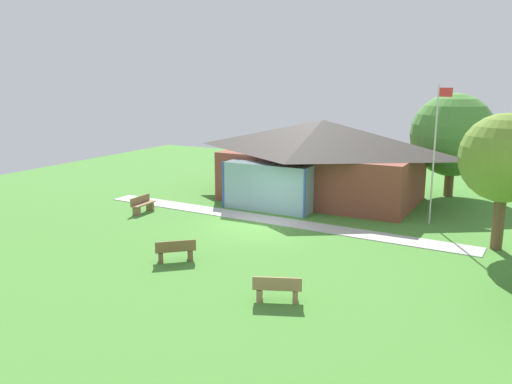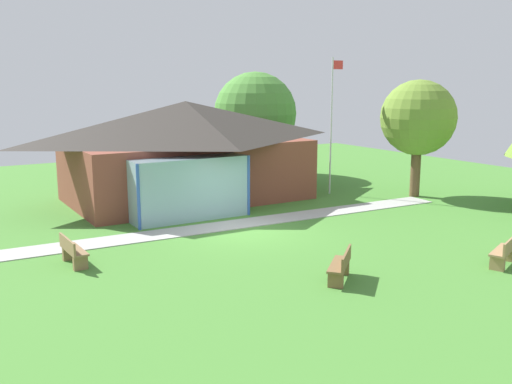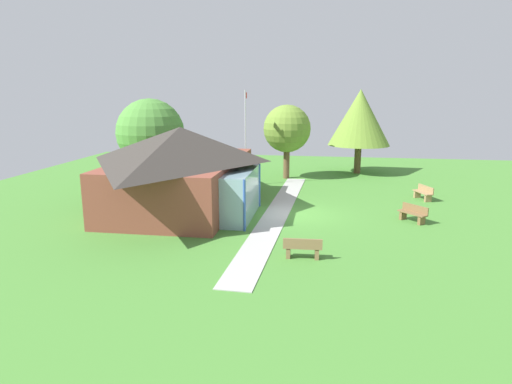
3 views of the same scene
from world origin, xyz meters
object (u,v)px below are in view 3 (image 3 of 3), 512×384
object	(u,v)px
bench_front_center	(413,214)
tree_east_hedge	(287,129)
bench_front_right	(423,193)
flagpole	(245,134)
tree_far_east	(360,118)
tree_behind_pavilion_right	(151,133)
bench_mid_left	(303,249)
pavilion	(184,166)

from	to	relation	value
bench_front_center	tree_east_hedge	distance (m)	13.12
bench_front_right	tree_east_hedge	xyz separation A→B (m)	(5.53, 8.71, 3.25)
flagpole	bench_front_right	bearing A→B (deg)	-102.56
flagpole	tree_far_east	size ratio (longest dim) A/B	0.99
tree_far_east	tree_behind_pavilion_right	distance (m)	15.86
tree_behind_pavilion_right	tree_east_hedge	size ratio (longest dim) A/B	1.09
tree_far_east	bench_mid_left	bearing A→B (deg)	170.41
bench_mid_left	bench_front_right	world-z (taller)	same
bench_front_center	tree_behind_pavilion_right	xyz separation A→B (m)	(7.24, 16.45, 3.13)
bench_mid_left	tree_far_east	world-z (taller)	tree_far_east
bench_front_center	tree_behind_pavilion_right	world-z (taller)	tree_behind_pavilion_right
tree_east_hedge	bench_front_center	bearing A→B (deg)	-145.28
bench_mid_left	tree_east_hedge	xyz separation A→B (m)	(16.30, 2.11, 3.25)
bench_front_right	tree_behind_pavilion_right	size ratio (longest dim) A/B	0.26
tree_far_east	tree_east_hedge	world-z (taller)	tree_far_east
bench_front_center	bench_mid_left	xyz separation A→B (m)	(-5.86, 5.13, 0.00)
tree_behind_pavilion_right	bench_mid_left	bearing A→B (deg)	-139.18
bench_front_center	pavilion	bearing A→B (deg)	43.32
bench_front_right	tree_behind_pavilion_right	world-z (taller)	tree_behind_pavilion_right
bench_front_center	tree_behind_pavilion_right	bearing A→B (deg)	24.18
pavilion	tree_east_hedge	size ratio (longest dim) A/B	2.07
bench_front_center	bench_mid_left	bearing A→B (deg)	96.72
bench_mid_left	tree_far_east	bearing A→B (deg)	78.13
tree_behind_pavilion_right	tree_far_east	bearing A→B (deg)	-66.93
pavilion	tree_east_hedge	bearing A→B (deg)	-26.97
pavilion	bench_mid_left	bearing A→B (deg)	-134.62
flagpole	bench_front_center	size ratio (longest dim) A/B	4.56
bench_front_right	tree_far_east	world-z (taller)	tree_far_east
bench_front_right	bench_front_center	bearing A→B (deg)	140.93
tree_far_east	tree_east_hedge	bearing A→B (deg)	119.24
bench_front_center	tree_behind_pavilion_right	distance (m)	18.24
flagpole	tree_behind_pavilion_right	xyz separation A→B (m)	(-0.19, 6.67, 0.01)
bench_front_center	tree_east_hedge	bearing A→B (deg)	-7.33
pavilion	tree_east_hedge	xyz separation A→B (m)	(9.47, -4.82, 1.34)
tree_far_east	tree_behind_pavilion_right	bearing A→B (deg)	113.07
bench_front_right	tree_east_hedge	distance (m)	10.82
tree_behind_pavilion_right	tree_east_hedge	bearing A→B (deg)	-70.82
flagpole	tree_behind_pavilion_right	world-z (taller)	flagpole
bench_mid_left	bench_front_right	bearing A→B (deg)	56.21
bench_mid_left	tree_behind_pavilion_right	xyz separation A→B (m)	(13.10, 11.31, 3.13)
bench_mid_left	bench_front_center	bearing A→B (deg)	46.49
pavilion	bench_front_right	distance (m)	14.23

